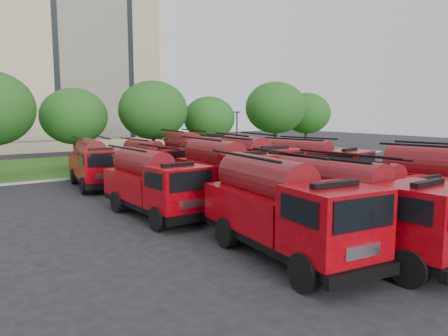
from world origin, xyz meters
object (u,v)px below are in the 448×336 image
object	(u,v)px
fire_truck_0	(283,209)
fire_truck_5	(225,171)
fire_truck_9	(151,161)
fire_truck_1	(356,208)
fire_truck_7	(315,165)
fire_truck_8	(94,163)
firefighter_5	(336,185)
fire_truck_11	(225,156)
fire_truck_10	(189,154)
fire_truck_4	(153,183)
fire_truck_6	(253,164)
fire_truck_2	(378,196)
firefighter_4	(260,226)

from	to	relation	value
fire_truck_0	fire_truck_5	size ratio (longest dim) A/B	1.01
fire_truck_9	fire_truck_5	bearing A→B (deg)	-94.84
fire_truck_1	fire_truck_9	world-z (taller)	fire_truck_1
fire_truck_1	fire_truck_7	size ratio (longest dim) A/B	1.02
fire_truck_8	firefighter_5	bearing A→B (deg)	-24.86
fire_truck_7	fire_truck_8	world-z (taller)	fire_truck_7
fire_truck_11	fire_truck_10	bearing A→B (deg)	142.01
fire_truck_7	fire_truck_10	size ratio (longest dim) A/B	0.97
fire_truck_0	fire_truck_4	distance (m)	8.32
fire_truck_6	fire_truck_10	size ratio (longest dim) A/B	1.04
fire_truck_5	fire_truck_9	distance (m)	9.35
fire_truck_0	fire_truck_7	size ratio (longest dim) A/B	1.05
fire_truck_1	fire_truck_2	bearing A→B (deg)	20.25
fire_truck_9	firefighter_4	bearing A→B (deg)	-101.97
fire_truck_5	fire_truck_1	bearing A→B (deg)	-94.55
fire_truck_11	fire_truck_5	bearing A→B (deg)	-134.46
fire_truck_4	fire_truck_8	world-z (taller)	fire_truck_4
fire_truck_8	fire_truck_11	bearing A→B (deg)	5.46
fire_truck_2	fire_truck_7	xyz separation A→B (m)	(4.84, 8.33, 0.13)
fire_truck_1	fire_truck_8	distance (m)	19.78
fire_truck_0	fire_truck_5	distance (m)	9.64
fire_truck_2	fire_truck_1	bearing A→B (deg)	-156.86
fire_truck_5	fire_truck_11	world-z (taller)	fire_truck_5
fire_truck_4	fire_truck_10	world-z (taller)	fire_truck_10
fire_truck_4	firefighter_4	world-z (taller)	fire_truck_4
firefighter_5	fire_truck_9	bearing A→B (deg)	-53.63
fire_truck_4	firefighter_4	size ratio (longest dim) A/B	4.05
fire_truck_2	firefighter_5	world-z (taller)	fire_truck_2
fire_truck_4	fire_truck_8	size ratio (longest dim) A/B	0.99
fire_truck_11	firefighter_4	distance (m)	16.27
fire_truck_5	firefighter_5	bearing A→B (deg)	5.03
fire_truck_11	firefighter_5	xyz separation A→B (m)	(3.57, -8.64, -1.54)
fire_truck_11	firefighter_4	world-z (taller)	fire_truck_11
fire_truck_4	fire_truck_5	bearing A→B (deg)	6.06
fire_truck_9	fire_truck_11	size ratio (longest dim) A/B	0.97
fire_truck_5	fire_truck_8	size ratio (longest dim) A/B	1.07
fire_truck_0	fire_truck_10	bearing A→B (deg)	75.86
firefighter_4	fire_truck_1	bearing A→B (deg)	109.74
fire_truck_5	fire_truck_9	bearing A→B (deg)	94.45
fire_truck_7	fire_truck_4	bearing A→B (deg)	168.69
fire_truck_6	firefighter_5	world-z (taller)	fire_truck_6
fire_truck_10	fire_truck_0	bearing A→B (deg)	-104.98
fire_truck_0	fire_truck_2	world-z (taller)	fire_truck_0
firefighter_5	fire_truck_10	bearing A→B (deg)	-69.71
fire_truck_1	firefighter_5	bearing A→B (deg)	39.31
fire_truck_7	fire_truck_11	bearing A→B (deg)	81.53
fire_truck_0	fire_truck_5	xyz separation A→B (m)	(3.72, 8.89, 0.01)
fire_truck_0	firefighter_5	distance (m)	16.39
fire_truck_9	fire_truck_0	bearing A→B (deg)	-106.92
fire_truck_4	fire_truck_7	size ratio (longest dim) A/B	0.96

